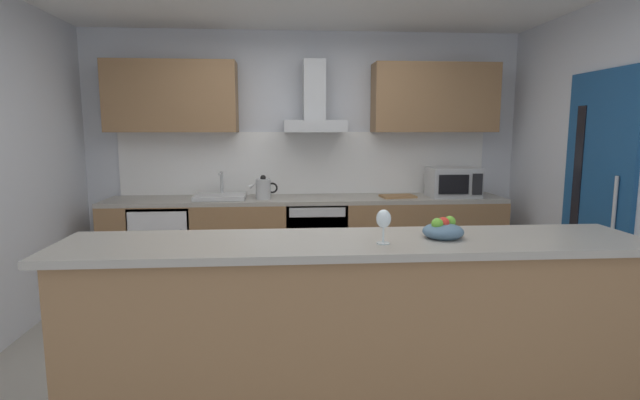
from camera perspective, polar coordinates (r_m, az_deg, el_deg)
The scene contains 16 objects.
ground at distance 3.67m, azimuth -0.21°, elevation -17.55°, with size 5.56×4.84×0.02m, color gray.
wall_back at distance 5.29m, azimuth -1.77°, elevation 5.16°, with size 5.56×0.12×2.60m, color silver.
backsplash_tile at distance 5.22m, azimuth -1.73°, elevation 4.34°, with size 3.88×0.02×0.66m, color white.
counter_back at distance 5.04m, azimuth -1.53°, elevation -4.79°, with size 4.02×0.60×0.90m.
counter_island at distance 2.76m, azimuth 4.12°, elevation -14.83°, with size 3.12×0.64×1.01m.
upper_cabinets at distance 5.06m, azimuth -1.68°, elevation 11.92°, with size 3.96×0.32×0.70m.
side_door at distance 4.49m, azimuth 29.62°, elevation -0.01°, with size 0.08×0.85×2.05m.
oven at distance 5.01m, azimuth -0.53°, elevation -4.73°, with size 0.60×0.62×0.80m.
refrigerator at distance 5.15m, azimuth -17.62°, elevation -5.19°, with size 0.58×0.60×0.85m.
microwave at distance 5.18m, azimuth 15.34°, elevation 2.01°, with size 0.50×0.38×0.30m.
sink at distance 4.97m, azimuth -11.56°, elevation 0.47°, with size 0.50×0.40×0.26m.
kettle at distance 4.88m, azimuth -6.65°, elevation 1.36°, with size 0.29×0.15×0.24m.
range_hood at distance 5.02m, azimuth -0.65°, elevation 10.55°, with size 0.62×0.45×0.72m.
wine_glass at distance 2.50m, azimuth 7.46°, elevation -2.35°, with size 0.08×0.08×0.18m.
fruit_bowl at distance 2.71m, azimuth 14.23°, elevation -3.44°, with size 0.22×0.22×0.12m.
chopping_board at distance 5.03m, azimuth 9.10°, elevation 0.44°, with size 0.34×0.22×0.02m, color #9E7247.
Camera 1 is at (-0.24, -3.30, 1.60)m, focal length 27.32 mm.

